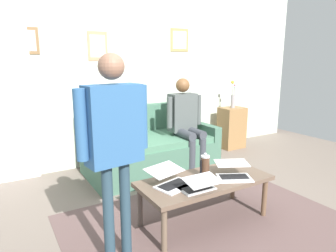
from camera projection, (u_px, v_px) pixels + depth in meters
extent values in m
plane|color=#73655B|center=(211.00, 223.00, 2.85)|extent=(7.68, 7.68, 0.00)
cube|color=brown|center=(210.00, 225.00, 2.80)|extent=(2.58, 1.90, 0.01)
cube|color=beige|center=(120.00, 72.00, 4.41)|extent=(7.04, 0.10, 2.70)
cube|color=#A38951|center=(179.00, 40.00, 4.76)|extent=(0.33, 0.02, 0.36)
cube|color=silver|center=(180.00, 40.00, 4.75)|extent=(0.25, 0.00, 0.27)
cube|color=tan|center=(98.00, 46.00, 4.12)|extent=(0.28, 0.02, 0.39)
cube|color=silver|center=(98.00, 46.00, 4.11)|extent=(0.21, 0.00, 0.30)
cube|color=brown|center=(25.00, 41.00, 3.66)|extent=(0.31, 0.02, 0.33)
cube|color=beige|center=(25.00, 40.00, 3.65)|extent=(0.23, 0.00, 0.25)
cube|color=#426A55|center=(151.00, 157.00, 4.12)|extent=(1.72, 0.95, 0.42)
cube|color=#49775C|center=(151.00, 140.00, 4.05)|extent=(1.48, 0.87, 0.08)
cube|color=#426A55|center=(138.00, 121.00, 4.37)|extent=(1.72, 0.14, 0.46)
cube|color=#426A55|center=(198.00, 129.00, 4.45)|extent=(0.12, 0.95, 0.20)
cube|color=#426A55|center=(92.00, 143.00, 3.66)|extent=(0.12, 0.95, 0.20)
cube|color=brown|center=(205.00, 181.00, 2.80)|extent=(1.26, 0.57, 0.04)
cylinder|color=brown|center=(264.00, 197.00, 2.94)|extent=(0.05, 0.05, 0.39)
cylinder|color=brown|center=(164.00, 230.00, 2.37)|extent=(0.05, 0.05, 0.39)
cylinder|color=brown|center=(233.00, 182.00, 3.32)|extent=(0.05, 0.05, 0.39)
cylinder|color=brown|center=(140.00, 207.00, 2.75)|extent=(0.05, 0.05, 0.39)
cube|color=silver|center=(234.00, 178.00, 2.80)|extent=(0.38, 0.33, 0.01)
cube|color=black|center=(234.00, 177.00, 2.82)|extent=(0.29, 0.23, 0.00)
cube|color=silver|center=(232.00, 163.00, 2.89)|extent=(0.37, 0.32, 0.01)
cube|color=white|center=(232.00, 163.00, 2.89)|extent=(0.33, 0.29, 0.01)
cube|color=silver|center=(196.00, 188.00, 2.58)|extent=(0.30, 0.21, 0.01)
cube|color=black|center=(197.00, 188.00, 2.57)|extent=(0.25, 0.13, 0.00)
cube|color=silver|center=(202.00, 180.00, 2.49)|extent=(0.30, 0.20, 0.04)
cube|color=white|center=(202.00, 180.00, 2.49)|extent=(0.27, 0.18, 0.03)
cube|color=silver|center=(175.00, 186.00, 2.63)|extent=(0.38, 0.30, 0.01)
cube|color=black|center=(174.00, 184.00, 2.64)|extent=(0.30, 0.20, 0.00)
cube|color=silver|center=(164.00, 170.00, 2.70)|extent=(0.37, 0.29, 0.05)
cube|color=#ABCBF4|center=(165.00, 170.00, 2.70)|extent=(0.34, 0.26, 0.04)
cylinder|color=#4C3323|center=(205.00, 167.00, 2.83)|extent=(0.08, 0.08, 0.19)
cylinder|color=#B7B7BC|center=(206.00, 156.00, 2.81)|extent=(0.08, 0.08, 0.02)
sphere|color=#B2B2B7|center=(206.00, 154.00, 2.80)|extent=(0.03, 0.03, 0.03)
cube|color=black|center=(201.00, 167.00, 2.80)|extent=(0.01, 0.01, 0.14)
cube|color=olive|center=(232.00, 128.00, 5.24)|extent=(0.42, 0.32, 0.71)
cylinder|color=#9B9497|center=(233.00, 101.00, 5.14)|extent=(0.07, 0.07, 0.23)
cylinder|color=#3D7038|center=(234.00, 90.00, 5.09)|extent=(0.02, 0.01, 0.16)
sphere|color=#E35063|center=(235.00, 85.00, 5.07)|extent=(0.03, 0.03, 0.03)
cylinder|color=#3D7038|center=(233.00, 88.00, 5.09)|extent=(0.01, 0.02, 0.21)
sphere|color=yellow|center=(233.00, 82.00, 5.07)|extent=(0.06, 0.06, 0.06)
cylinder|color=#3D7038|center=(234.00, 91.00, 5.10)|extent=(0.01, 0.01, 0.14)
sphere|color=silver|center=(235.00, 86.00, 5.08)|extent=(0.04, 0.04, 0.04)
cylinder|color=#273E4C|center=(109.00, 216.00, 2.19)|extent=(0.08, 0.08, 0.79)
cylinder|color=#273E4C|center=(125.00, 210.00, 2.28)|extent=(0.08, 0.08, 0.79)
cube|color=#2E5A8C|center=(114.00, 125.00, 2.09)|extent=(0.42, 0.23, 0.56)
cylinder|color=#2E5A8C|center=(81.00, 125.00, 1.94)|extent=(0.09, 0.09, 0.48)
cylinder|color=#2E5A8C|center=(142.00, 117.00, 2.23)|extent=(0.09, 0.09, 0.48)
sphere|color=#89604A|center=(111.00, 66.00, 2.00)|extent=(0.18, 0.18, 0.18)
cylinder|color=#3A3D45|center=(202.00, 157.00, 4.00)|extent=(0.10, 0.10, 0.50)
cylinder|color=#3A3D45|center=(192.00, 159.00, 3.91)|extent=(0.10, 0.10, 0.50)
cylinder|color=#3A3D45|center=(195.00, 133.00, 4.08)|extent=(0.12, 0.40, 0.12)
cylinder|color=#3A3D45|center=(184.00, 134.00, 4.00)|extent=(0.12, 0.40, 0.12)
cube|color=#494F4E|center=(182.00, 112.00, 4.13)|extent=(0.37, 0.20, 0.52)
cylinder|color=#494F4E|center=(198.00, 110.00, 4.21)|extent=(0.08, 0.08, 0.42)
cylinder|color=#494F4E|center=(170.00, 113.00, 3.97)|extent=(0.08, 0.08, 0.42)
sphere|color=brown|center=(183.00, 85.00, 4.05)|extent=(0.19, 0.19, 0.19)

